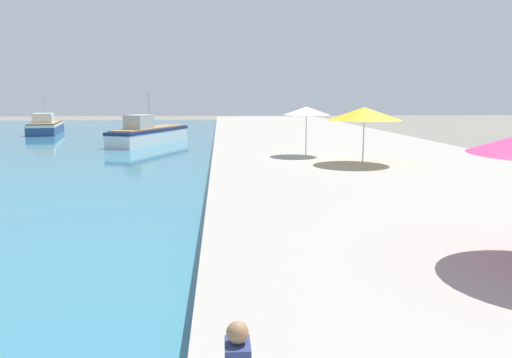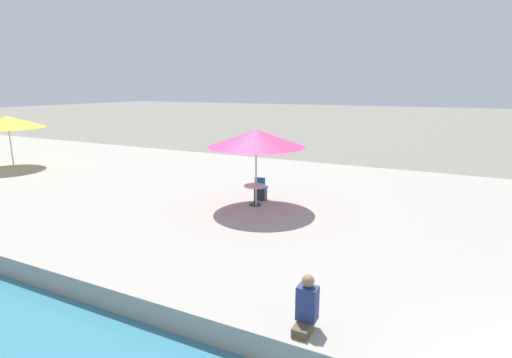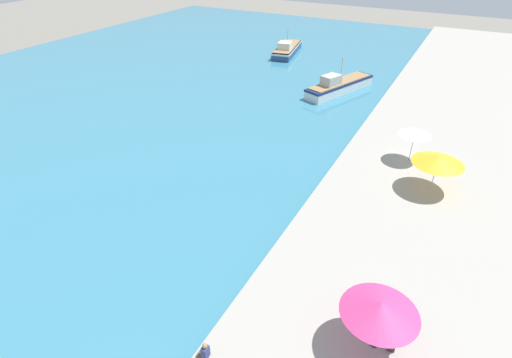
{
  "view_description": "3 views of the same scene",
  "coord_description": "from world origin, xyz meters",
  "px_view_note": "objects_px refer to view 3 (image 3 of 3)",
  "views": [
    {
      "loc": [
        0.44,
        0.08,
        3.83
      ],
      "look_at": [
        1.5,
        14.75,
        1.38
      ],
      "focal_mm": 35.0,
      "sensor_mm": 36.0,
      "label": 1
    },
    {
      "loc": [
        -5.52,
        2.69,
        4.8
      ],
      "look_at": [
        6.87,
        8.93,
        1.58
      ],
      "focal_mm": 28.0,
      "sensor_mm": 36.0,
      "label": 2
    },
    {
      "loc": [
        7.55,
        -3.54,
        16.81
      ],
      "look_at": [
        -4.0,
        18.0,
        1.18
      ],
      "focal_mm": 28.0,
      "sensor_mm": 36.0,
      "label": 3
    }
  ],
  "objects_px": {
    "cafe_chair_left": "(391,344)",
    "cafe_table": "(375,336)",
    "cafe_umbrella_white": "(439,159)",
    "person_at_quay": "(205,352)",
    "fishing_boat_mid": "(287,49)",
    "fishing_boat_near": "(339,85)",
    "cafe_umbrella_striped": "(415,132)",
    "cafe_umbrella_pink": "(380,308)"
  },
  "relations": [
    {
      "from": "fishing_boat_near",
      "to": "cafe_umbrella_white",
      "type": "distance_m",
      "value": 21.58
    },
    {
      "from": "fishing_boat_mid",
      "to": "cafe_umbrella_striped",
      "type": "distance_m",
      "value": 34.59
    },
    {
      "from": "fishing_boat_near",
      "to": "cafe_umbrella_pink",
      "type": "relative_size",
      "value": 2.97
    },
    {
      "from": "fishing_boat_near",
      "to": "cafe_chair_left",
      "type": "relative_size",
      "value": 11.2
    },
    {
      "from": "fishing_boat_mid",
      "to": "cafe_umbrella_pink",
      "type": "relative_size",
      "value": 2.83
    },
    {
      "from": "cafe_umbrella_white",
      "to": "cafe_table",
      "type": "height_order",
      "value": "cafe_umbrella_white"
    },
    {
      "from": "fishing_boat_near",
      "to": "fishing_boat_mid",
      "type": "distance_m",
      "value": 17.32
    },
    {
      "from": "fishing_boat_mid",
      "to": "person_at_quay",
      "type": "xyz_separation_m",
      "value": [
        18.11,
        -48.55,
        0.26
      ]
    },
    {
      "from": "cafe_umbrella_striped",
      "to": "cafe_table",
      "type": "relative_size",
      "value": 3.36
    },
    {
      "from": "fishing_boat_mid",
      "to": "cafe_chair_left",
      "type": "bearing_deg",
      "value": -71.53
    },
    {
      "from": "cafe_umbrella_white",
      "to": "cafe_chair_left",
      "type": "relative_size",
      "value": 3.93
    },
    {
      "from": "cafe_umbrella_striped",
      "to": "person_at_quay",
      "type": "xyz_separation_m",
      "value": [
        -4.64,
        -22.6,
        -2.01
      ]
    },
    {
      "from": "cafe_umbrella_white",
      "to": "fishing_boat_mid",
      "type": "bearing_deg",
      "value": 130.14
    },
    {
      "from": "cafe_umbrella_pink",
      "to": "cafe_table",
      "type": "bearing_deg",
      "value": 46.4
    },
    {
      "from": "fishing_boat_near",
      "to": "cafe_chair_left",
      "type": "xyz_separation_m",
      "value": [
        12.97,
        -31.96,
        0.04
      ]
    },
    {
      "from": "cafe_umbrella_white",
      "to": "person_at_quay",
      "type": "bearing_deg",
      "value": -109.75
    },
    {
      "from": "cafe_umbrella_white",
      "to": "cafe_umbrella_striped",
      "type": "relative_size",
      "value": 1.33
    },
    {
      "from": "fishing_boat_mid",
      "to": "cafe_umbrella_white",
      "type": "relative_size",
      "value": 2.71
    },
    {
      "from": "cafe_umbrella_pink",
      "to": "cafe_umbrella_white",
      "type": "bearing_deg",
      "value": 88.07
    },
    {
      "from": "cafe_table",
      "to": "cafe_chair_left",
      "type": "relative_size",
      "value": 0.88
    },
    {
      "from": "cafe_umbrella_white",
      "to": "cafe_umbrella_striped",
      "type": "distance_m",
      "value": 4.22
    },
    {
      "from": "fishing_boat_near",
      "to": "cafe_chair_left",
      "type": "distance_m",
      "value": 34.5
    },
    {
      "from": "cafe_table",
      "to": "person_at_quay",
      "type": "relative_size",
      "value": 0.78
    },
    {
      "from": "cafe_umbrella_white",
      "to": "cafe_chair_left",
      "type": "bearing_deg",
      "value": -88.84
    },
    {
      "from": "fishing_boat_near",
      "to": "fishing_boat_mid",
      "type": "relative_size",
      "value": 1.05
    },
    {
      "from": "fishing_boat_near",
      "to": "cafe_umbrella_striped",
      "type": "bearing_deg",
      "value": -32.0
    },
    {
      "from": "cafe_chair_left",
      "to": "cafe_umbrella_white",
      "type": "bearing_deg",
      "value": 173.97
    },
    {
      "from": "fishing_boat_mid",
      "to": "cafe_umbrella_striped",
      "type": "xyz_separation_m",
      "value": [
        22.75,
        -25.95,
        2.27
      ]
    },
    {
      "from": "fishing_boat_near",
      "to": "cafe_chair_left",
      "type": "height_order",
      "value": "fishing_boat_near"
    },
    {
      "from": "cafe_umbrella_white",
      "to": "person_at_quay",
      "type": "distance_m",
      "value": 20.27
    },
    {
      "from": "cafe_chair_left",
      "to": "cafe_table",
      "type": "bearing_deg",
      "value": -90.0
    },
    {
      "from": "fishing_boat_near",
      "to": "cafe_umbrella_pink",
      "type": "xyz_separation_m",
      "value": [
        12.18,
        -32.14,
        2.18
      ]
    },
    {
      "from": "cafe_table",
      "to": "fishing_boat_near",
      "type": "bearing_deg",
      "value": 110.93
    },
    {
      "from": "cafe_umbrella_white",
      "to": "cafe_chair_left",
      "type": "xyz_separation_m",
      "value": [
        0.3,
        -14.63,
        -2.09
      ]
    },
    {
      "from": "fishing_boat_mid",
      "to": "cafe_chair_left",
      "type": "relative_size",
      "value": 10.67
    },
    {
      "from": "cafe_table",
      "to": "fishing_boat_mid",
      "type": "bearing_deg",
      "value": 118.96
    },
    {
      "from": "cafe_umbrella_white",
      "to": "cafe_umbrella_striped",
      "type": "height_order",
      "value": "cafe_umbrella_white"
    },
    {
      "from": "fishing_boat_mid",
      "to": "cafe_umbrella_striped",
      "type": "relative_size",
      "value": 3.61
    },
    {
      "from": "cafe_umbrella_pink",
      "to": "cafe_chair_left",
      "type": "bearing_deg",
      "value": 12.31
    },
    {
      "from": "fishing_boat_mid",
      "to": "cafe_umbrella_pink",
      "type": "bearing_deg",
      "value": -72.41
    },
    {
      "from": "fishing_boat_near",
      "to": "person_at_quay",
      "type": "bearing_deg",
      "value": -60.26
    },
    {
      "from": "cafe_umbrella_pink",
      "to": "cafe_umbrella_striped",
      "type": "bearing_deg",
      "value": 95.21
    }
  ]
}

